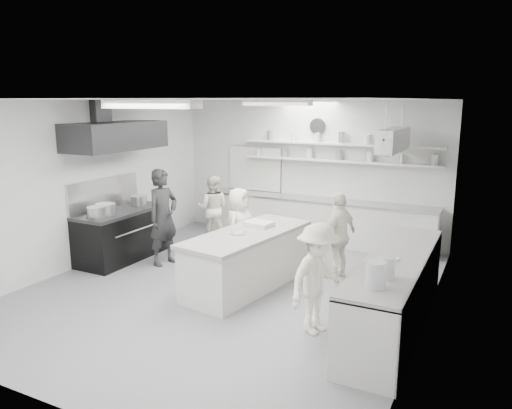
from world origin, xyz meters
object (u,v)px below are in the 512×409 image
at_px(stove, 122,236).
at_px(cook_stove, 163,217).
at_px(prep_island, 247,261).
at_px(cook_back, 213,208).
at_px(back_counter, 316,221).
at_px(right_counter, 395,294).

relative_size(stove, cook_stove, 1.01).
height_order(prep_island, cook_back, cook_back).
bearing_deg(prep_island, stove, -175.55).
bearing_deg(cook_stove, prep_island, -89.02).
bearing_deg(stove, back_counter, 43.99).
bearing_deg(cook_back, prep_island, 112.95).
relative_size(stove, prep_island, 0.76).
height_order(right_counter, prep_island, right_counter).
xyz_separation_m(stove, cook_stove, (0.91, 0.13, 0.44)).
xyz_separation_m(stove, prep_island, (2.82, -0.20, -0.01)).
bearing_deg(back_counter, cook_back, -154.79).
bearing_deg(right_counter, cook_stove, 170.45).
height_order(right_counter, cook_back, cook_back).
relative_size(back_counter, cook_back, 3.50).
distance_m(prep_island, cook_stove, 2.00).
distance_m(back_counter, cook_back, 2.23).
height_order(back_counter, cook_back, cook_back).
bearing_deg(prep_island, cook_stove, 178.71).
bearing_deg(cook_back, right_counter, 130.34).
xyz_separation_m(back_counter, right_counter, (2.35, -3.40, 0.01)).
xyz_separation_m(right_counter, prep_island, (-2.43, 0.40, -0.03)).
bearing_deg(cook_back, back_counter, -175.02).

